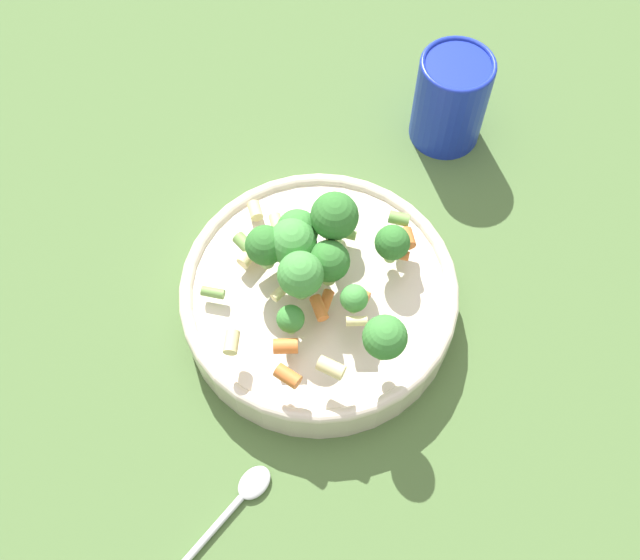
% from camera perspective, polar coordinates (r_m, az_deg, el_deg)
% --- Properties ---
extents(ground_plane, '(3.00, 3.00, 0.00)m').
position_cam_1_polar(ground_plane, '(0.80, 0.00, -2.23)').
color(ground_plane, '#4C6B38').
extents(bowl, '(0.28, 0.28, 0.05)m').
position_cam_1_polar(bowl, '(0.77, 0.00, -1.27)').
color(bowl, beige).
rests_on(bowl, ground_plane).
extents(pasta_salad, '(0.22, 0.21, 0.09)m').
position_cam_1_polar(pasta_salad, '(0.71, 0.03, 1.70)').
color(pasta_salad, '#8CB766').
rests_on(pasta_salad, bowl).
extents(cup, '(0.08, 0.08, 0.12)m').
position_cam_1_polar(cup, '(0.90, 10.01, 13.44)').
color(cup, '#192DAD').
rests_on(cup, ground_plane).
extents(spoon, '(0.14, 0.12, 0.01)m').
position_cam_1_polar(spoon, '(0.73, -6.93, -17.18)').
color(spoon, silver).
rests_on(spoon, ground_plane).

